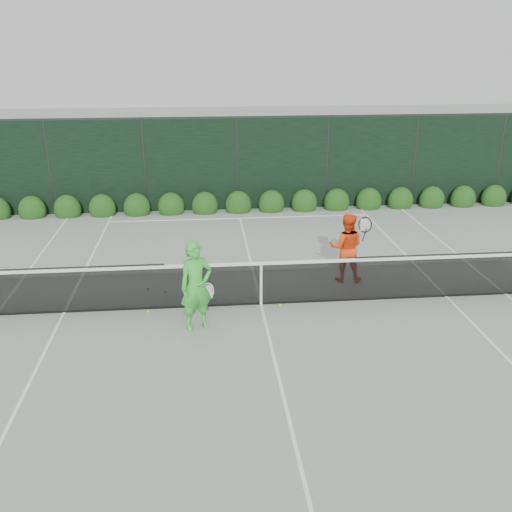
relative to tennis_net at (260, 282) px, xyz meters
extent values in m
plane|color=gray|center=(0.02, 0.00, -0.53)|extent=(80.00, 80.00, 0.00)
cube|color=black|center=(-4.18, 0.00, -0.02)|extent=(4.40, 0.01, 1.02)
cube|color=black|center=(0.02, 0.00, -0.05)|extent=(4.00, 0.01, 0.96)
cube|color=black|center=(4.22, 0.00, -0.02)|extent=(4.40, 0.01, 1.02)
cube|color=white|center=(0.02, 0.00, 0.41)|extent=(12.80, 0.03, 0.07)
cube|color=black|center=(0.02, 0.00, -0.51)|extent=(12.80, 0.02, 0.04)
cube|color=white|center=(0.02, 0.00, -0.07)|extent=(0.05, 0.03, 0.91)
imported|color=green|center=(-1.32, -0.93, 0.36)|extent=(0.76, 0.63, 1.78)
torus|color=beige|center=(-1.12, -0.83, 0.19)|extent=(0.29, 0.13, 0.30)
cylinder|color=black|center=(-1.12, -0.83, -0.05)|extent=(0.10, 0.03, 0.30)
imported|color=#FF4A15|center=(2.13, 1.15, 0.28)|extent=(0.91, 0.78, 1.63)
torus|color=black|center=(2.48, 0.95, 0.89)|extent=(0.30, 0.09, 0.30)
cylinder|color=black|center=(2.48, 0.95, 0.65)|extent=(0.10, 0.03, 0.30)
cube|color=white|center=(5.51, 0.00, -0.53)|extent=(0.06, 23.77, 0.01)
cube|color=white|center=(-4.09, 0.00, -0.53)|extent=(0.06, 23.77, 0.01)
cube|color=white|center=(4.14, 0.00, -0.53)|extent=(0.06, 23.77, 0.01)
cube|color=white|center=(0.02, 11.88, -0.53)|extent=(11.03, 0.06, 0.01)
cube|color=white|center=(0.02, 6.40, -0.53)|extent=(8.23, 0.06, 0.01)
cube|color=white|center=(0.02, 0.00, -0.53)|extent=(0.06, 12.80, 0.01)
cube|color=black|center=(0.02, 7.50, 0.97)|extent=(32.00, 0.06, 3.00)
cube|color=#262826|center=(0.02, 7.50, 2.50)|extent=(32.00, 0.06, 0.06)
cylinder|color=#262826|center=(-5.98, 7.50, 0.97)|extent=(0.08, 0.08, 3.00)
cylinder|color=#262826|center=(-2.98, 7.50, 0.97)|extent=(0.08, 0.08, 3.00)
cylinder|color=#262826|center=(0.02, 7.50, 0.97)|extent=(0.08, 0.08, 3.00)
cylinder|color=#262826|center=(3.02, 7.50, 0.97)|extent=(0.08, 0.08, 3.00)
cylinder|color=#262826|center=(6.02, 7.50, 0.97)|extent=(0.08, 0.08, 3.00)
cylinder|color=#262826|center=(9.02, 7.50, 0.97)|extent=(0.08, 0.08, 3.00)
ellipsoid|color=#14370F|center=(-6.58, 7.15, -0.30)|extent=(0.86, 0.65, 0.94)
ellipsoid|color=#14370F|center=(-5.48, 7.15, -0.30)|extent=(0.86, 0.65, 0.94)
ellipsoid|color=#14370F|center=(-4.38, 7.15, -0.30)|extent=(0.86, 0.65, 0.94)
ellipsoid|color=#14370F|center=(-3.28, 7.15, -0.30)|extent=(0.86, 0.65, 0.94)
ellipsoid|color=#14370F|center=(-2.18, 7.15, -0.30)|extent=(0.86, 0.65, 0.94)
ellipsoid|color=#14370F|center=(-1.08, 7.15, -0.30)|extent=(0.86, 0.65, 0.94)
ellipsoid|color=#14370F|center=(0.02, 7.15, -0.30)|extent=(0.86, 0.65, 0.94)
ellipsoid|color=#14370F|center=(1.12, 7.15, -0.30)|extent=(0.86, 0.65, 0.94)
ellipsoid|color=#14370F|center=(2.22, 7.15, -0.30)|extent=(0.86, 0.65, 0.94)
ellipsoid|color=#14370F|center=(3.32, 7.15, -0.30)|extent=(0.86, 0.65, 0.94)
ellipsoid|color=#14370F|center=(4.42, 7.15, -0.30)|extent=(0.86, 0.65, 0.94)
ellipsoid|color=#14370F|center=(5.52, 7.15, -0.30)|extent=(0.86, 0.65, 0.94)
ellipsoid|color=#14370F|center=(6.62, 7.15, -0.30)|extent=(0.86, 0.65, 0.94)
ellipsoid|color=#14370F|center=(7.72, 7.15, -0.30)|extent=(0.86, 0.65, 0.94)
ellipsoid|color=#14370F|center=(8.82, 7.15, -0.30)|extent=(0.86, 0.65, 0.94)
sphere|color=#CBE031|center=(-2.07, 0.84, -0.50)|extent=(0.07, 0.07, 0.07)
sphere|color=#CBE031|center=(-2.45, 1.02, -0.50)|extent=(0.07, 0.07, 0.07)
sphere|color=#CBE031|center=(-2.34, -0.19, -0.50)|extent=(0.07, 0.07, 0.07)
sphere|color=#CBE031|center=(0.42, -0.15, -0.50)|extent=(0.07, 0.07, 0.07)
camera|label=1|loc=(-1.15, -11.00, 4.74)|focal=40.00mm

